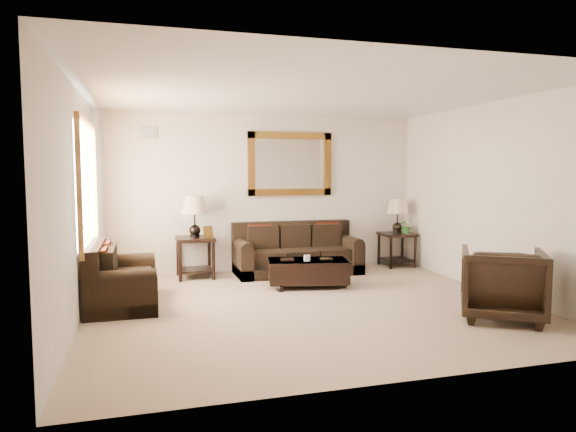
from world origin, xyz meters
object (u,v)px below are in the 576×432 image
object	(u,v)px
sofa	(296,255)
coffee_table	(308,270)
loveseat	(118,283)
armchair	(503,280)
end_table_left	(195,224)
end_table_right	(397,222)

from	to	relation	value
sofa	coffee_table	bearing A→B (deg)	-97.15
sofa	loveseat	size ratio (longest dim) A/B	1.45
coffee_table	loveseat	bearing A→B (deg)	-160.57
coffee_table	armchair	bearing A→B (deg)	-41.97
end_table_left	end_table_right	bearing A→B (deg)	0.37
loveseat	sofa	bearing A→B (deg)	-63.28
sofa	armchair	bearing A→B (deg)	-65.07
end_table_left	end_table_right	world-z (taller)	end_table_left
end_table_left	sofa	bearing A→B (deg)	-2.36
loveseat	end_table_right	size ratio (longest dim) A/B	1.17
sofa	end_table_right	distance (m)	2.00
loveseat	end_table_right	world-z (taller)	end_table_right
loveseat	coffee_table	size ratio (longest dim) A/B	1.11
end_table_right	sofa	bearing A→B (deg)	-177.24
coffee_table	armchair	distance (m)	2.79
end_table_right	end_table_left	bearing A→B (deg)	-179.63
end_table_right	coffee_table	world-z (taller)	end_table_right
sofa	end_table_left	bearing A→B (deg)	177.64
loveseat	coffee_table	distance (m)	2.71
loveseat	armchair	xyz separation A→B (m)	(4.34, -1.86, 0.16)
end_table_left	armchair	size ratio (longest dim) A/B	1.45
sofa	end_table_left	world-z (taller)	end_table_left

